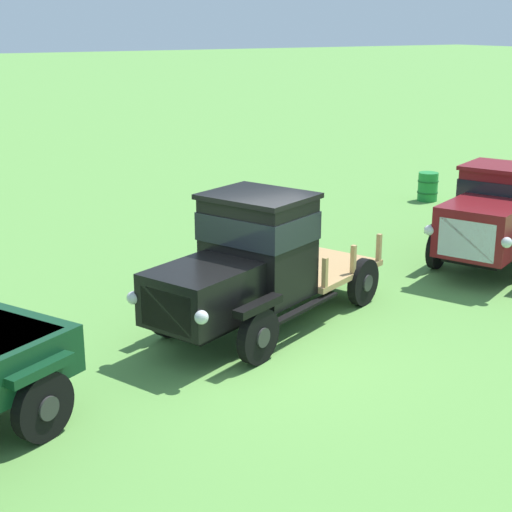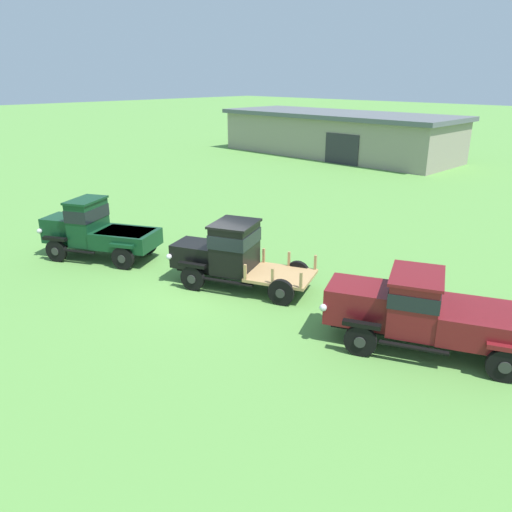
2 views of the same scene
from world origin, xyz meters
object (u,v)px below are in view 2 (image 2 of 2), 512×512
Objects in this scene: vintage_truck_foreground_near at (96,230)px; vintage_truck_midrow_center at (427,311)px; farm_shed at (337,134)px; vintage_truck_second_in_line at (230,253)px.

vintage_truck_foreground_near reaches higher than vintage_truck_midrow_center.
farm_shed is 4.18× the size of vintage_truck_second_in_line.
vintage_truck_second_in_line is at bearing -173.91° from vintage_truck_midrow_center.
vintage_truck_second_in_line reaches higher than vintage_truck_midrow_center.
vintage_truck_second_in_line is (15.03, -26.85, -0.72)m from farm_shed.
vintage_truck_second_in_line is 6.80m from vintage_truck_midrow_center.
vintage_truck_foreground_near is at bearing -72.13° from farm_shed.
vintage_truck_midrow_center is (6.76, 0.72, -0.10)m from vintage_truck_second_in_line.
farm_shed is at bearing 129.83° from vintage_truck_midrow_center.
vintage_truck_midrow_center is at bearing 11.29° from vintage_truck_foreground_near.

